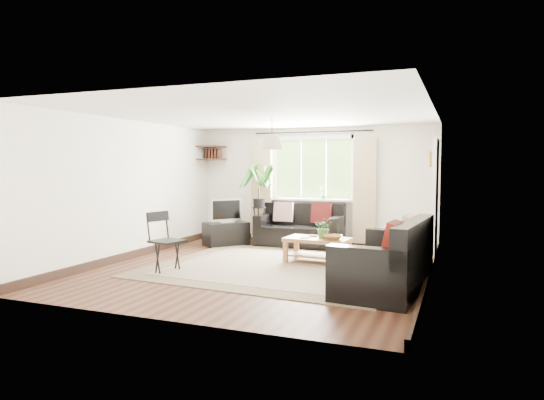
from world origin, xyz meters
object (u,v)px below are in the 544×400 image
at_px(tv_stand, 226,234).
at_px(folding_chair, 167,242).
at_px(sofa_right, 385,256).
at_px(sofa_back, 300,226).
at_px(coffee_table, 317,251).
at_px(palm_stand, 259,204).

relative_size(tv_stand, folding_chair, 0.95).
height_order(sofa_right, folding_chair, folding_chair).
xyz_separation_m(sofa_back, folding_chair, (-1.10, -3.04, 0.05)).
distance_m(coffee_table, palm_stand, 2.36).
bearing_deg(coffee_table, palm_stand, 137.95).
distance_m(sofa_back, sofa_right, 3.59).
distance_m(palm_stand, folding_chair, 3.02).
bearing_deg(palm_stand, tv_stand, -143.84).
height_order(sofa_back, folding_chair, folding_chair).
bearing_deg(folding_chair, palm_stand, 11.03).
bearing_deg(palm_stand, sofa_right, -43.83).
xyz_separation_m(tv_stand, palm_stand, (0.55, 0.41, 0.60)).
distance_m(tv_stand, folding_chair, 2.61).
relative_size(sofa_back, folding_chair, 1.87).
distance_m(sofa_right, folding_chair, 3.21).
xyz_separation_m(tv_stand, folding_chair, (0.32, -2.58, 0.22)).
distance_m(sofa_back, tv_stand, 1.50).
bearing_deg(palm_stand, coffee_table, -42.05).
relative_size(sofa_right, coffee_table, 1.80).
bearing_deg(folding_chair, tv_stand, 22.59).
relative_size(sofa_back, palm_stand, 1.03).
bearing_deg(sofa_right, tv_stand, -119.43).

